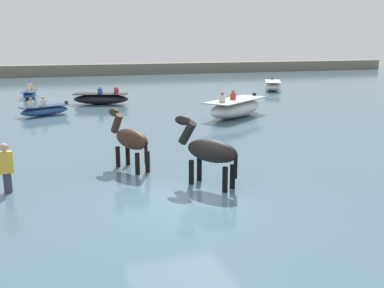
# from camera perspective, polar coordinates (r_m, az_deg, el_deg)

# --- Properties ---
(ground_plane) EXTENTS (120.00, 120.00, 0.00)m
(ground_plane) POSITION_cam_1_polar(r_m,az_deg,el_deg) (10.34, -1.41, -9.63)
(ground_plane) COLOR #666051
(water_surface) EXTENTS (90.00, 90.00, 0.37)m
(water_surface) POSITION_cam_1_polar(r_m,az_deg,el_deg) (19.70, -9.80, 1.92)
(water_surface) COLOR #476675
(water_surface) RESTS_ON ground
(horse_lead_black) EXTENTS (1.42, 1.80, 2.14)m
(horse_lead_black) POSITION_cam_1_polar(r_m,az_deg,el_deg) (11.11, 2.29, -1.11)
(horse_lead_black) COLOR black
(horse_lead_black) RESTS_ON ground
(horse_trailing_dark_bay) EXTENTS (1.08, 1.88, 2.09)m
(horse_trailing_dark_bay) POSITION_cam_1_polar(r_m,az_deg,el_deg) (12.71, -8.17, 0.49)
(horse_trailing_dark_bay) COLOR #382319
(horse_trailing_dark_bay) RESTS_ON ground
(boat_mid_outer) EXTENTS (4.25, 3.72, 1.34)m
(boat_mid_outer) POSITION_cam_1_polar(r_m,az_deg,el_deg) (21.67, 5.79, 4.76)
(boat_mid_outer) COLOR silver
(boat_mid_outer) RESTS_ON water_surface
(boat_distant_east) EXTENTS (2.46, 3.38, 0.84)m
(boat_distant_east) POSITION_cam_1_polar(r_m,az_deg,el_deg) (34.01, 10.63, 7.59)
(boat_distant_east) COLOR silver
(boat_distant_east) RESTS_ON water_surface
(boat_near_starboard) EXTENTS (2.61, 1.77, 0.97)m
(boat_near_starboard) POSITION_cam_1_polar(r_m,az_deg,el_deg) (23.21, -18.91, 4.25)
(boat_near_starboard) COLOR #28518E
(boat_near_starboard) RESTS_ON water_surface
(boat_mid_channel) EXTENTS (1.04, 2.52, 0.97)m
(boat_mid_channel) POSITION_cam_1_polar(r_m,az_deg,el_deg) (30.67, -20.65, 6.18)
(boat_mid_channel) COLOR #28518E
(boat_mid_channel) RESTS_ON water_surface
(boat_far_offshore) EXTENTS (3.45, 2.00, 1.12)m
(boat_far_offshore) POSITION_cam_1_polar(r_m,az_deg,el_deg) (26.48, -11.92, 5.88)
(boat_far_offshore) COLOR black
(boat_far_offshore) RESTS_ON water_surface
(person_wading_mid) EXTENTS (0.36, 0.27, 1.63)m
(person_wading_mid) POSITION_cam_1_polar(r_m,az_deg,el_deg) (11.63, -23.29, -3.58)
(person_wading_mid) COLOR #383842
(person_wading_mid) RESTS_ON ground
(far_shoreline) EXTENTS (80.00, 2.40, 1.55)m
(far_shoreline) POSITION_cam_1_polar(r_m,az_deg,el_deg) (50.17, -15.12, 9.23)
(far_shoreline) COLOR #706B5B
(far_shoreline) RESTS_ON ground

